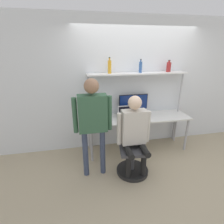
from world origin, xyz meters
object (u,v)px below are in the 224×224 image
object	(u,v)px
laptop	(126,115)
person_seated	(134,130)
monitor	(133,103)
bottle_blue	(140,67)
bottle_amber	(110,67)
office_chair	(132,156)
person_standing	(93,117)
cell_phone	(139,119)
bottle_red	(169,67)

from	to	relation	value
laptop	person_seated	world-z (taller)	person_seated
monitor	bottle_blue	distance (m)	0.75
monitor	laptop	distance (m)	0.34
monitor	laptop	bearing A→B (deg)	-135.60
laptop	bottle_amber	world-z (taller)	bottle_amber
office_chair	person_standing	bearing A→B (deg)	174.89
bottle_amber	person_standing	bearing A→B (deg)	-118.37
laptop	office_chair	world-z (taller)	laptop
bottle_amber	office_chair	bearing A→B (deg)	-73.69
person_seated	bottle_amber	size ratio (longest dim) A/B	4.68
cell_phone	bottle_amber	distance (m)	1.18
bottle_blue	bottle_amber	bearing A→B (deg)	180.00
monitor	office_chair	xyz separation A→B (m)	(-0.27, -0.86, -0.71)
cell_phone	office_chair	distance (m)	0.79
laptop	person_standing	xyz separation A→B (m)	(-0.73, -0.60, 0.26)
person_seated	bottle_blue	xyz separation A→B (m)	(0.38, 0.88, 0.91)
monitor	person_standing	distance (m)	1.23
cell_phone	bottle_blue	bearing A→B (deg)	76.01
office_chair	bottle_blue	size ratio (longest dim) A/B	3.67
person_standing	bottle_blue	xyz separation A→B (m)	(1.04, 0.78, 0.66)
bottle_red	monitor	bearing A→B (deg)	178.05
bottle_red	bottle_amber	size ratio (longest dim) A/B	0.78
cell_phone	person_seated	world-z (taller)	person_seated
laptop	bottle_red	size ratio (longest dim) A/B	1.37
office_chair	person_seated	size ratio (longest dim) A/B	0.68
monitor	bottle_amber	size ratio (longest dim) A/B	2.07
person_seated	bottle_amber	distance (m)	1.30
bottle_red	person_seated	bearing A→B (deg)	-137.89
bottle_blue	bottle_red	bearing A→B (deg)	0.00
cell_phone	bottle_amber	world-z (taller)	bottle_amber
bottle_amber	bottle_blue	size ratio (longest dim) A/B	1.16
laptop	person_seated	size ratio (longest dim) A/B	0.23
office_chair	bottle_blue	bearing A→B (deg)	66.10
bottle_amber	bottle_blue	world-z (taller)	bottle_amber
monitor	office_chair	world-z (taller)	monitor
person_seated	bottle_blue	size ratio (longest dim) A/B	5.43
bottle_blue	person_seated	bearing A→B (deg)	-113.05
cell_phone	bottle_red	xyz separation A→B (m)	(0.67, 0.27, 0.98)
cell_phone	person_standing	world-z (taller)	person_standing
bottle_amber	person_seated	bearing A→B (deg)	-74.83
cell_phone	bottle_red	bearing A→B (deg)	21.68
office_chair	bottle_amber	xyz separation A→B (m)	(-0.24, 0.84, 1.46)
person_seated	bottle_red	distance (m)	1.60
monitor	office_chair	size ratio (longest dim) A/B	0.65
bottle_red	bottle_blue	bearing A→B (deg)	180.00
person_seated	bottle_blue	bearing A→B (deg)	66.95
person_seated	person_standing	xyz separation A→B (m)	(-0.66, 0.11, 0.25)
laptop	bottle_red	bearing A→B (deg)	10.96
monitor	cell_phone	bearing A→B (deg)	-82.36
person_standing	bottle_amber	size ratio (longest dim) A/B	5.61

